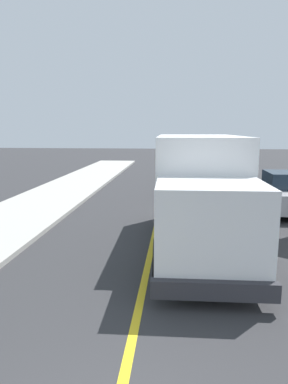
% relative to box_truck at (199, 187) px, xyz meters
% --- Properties ---
extents(centre_line_yellow, '(0.16, 56.00, 0.01)m').
position_rel_box_truck_xyz_m(centre_line_yellow, '(-1.35, 2.25, -1.76)').
color(centre_line_yellow, gold).
rests_on(centre_line_yellow, ground).
extents(box_truck, '(2.53, 7.22, 3.20)m').
position_rel_box_truck_xyz_m(box_truck, '(0.00, 0.00, 0.00)').
color(box_truck, white).
rests_on(box_truck, ground).
extents(parked_car_near, '(1.89, 4.44, 1.67)m').
position_rel_box_truck_xyz_m(parked_car_near, '(0.37, 7.65, -0.97)').
color(parked_car_near, '#4C564C').
rests_on(parked_car_near, ground).
extents(parked_car_mid, '(1.90, 4.44, 1.67)m').
position_rel_box_truck_xyz_m(parked_car_mid, '(1.04, 13.35, -0.97)').
color(parked_car_mid, black).
rests_on(parked_car_mid, ground).
extents(parked_van_across, '(1.82, 4.41, 1.67)m').
position_rel_box_truck_xyz_m(parked_van_across, '(3.85, 4.79, -0.97)').
color(parked_van_across, '#B7B7BC').
rests_on(parked_van_across, ground).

